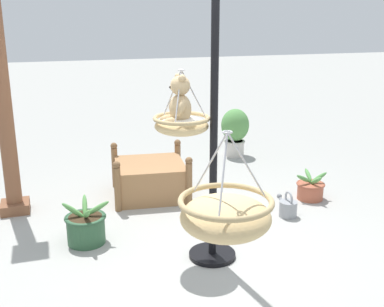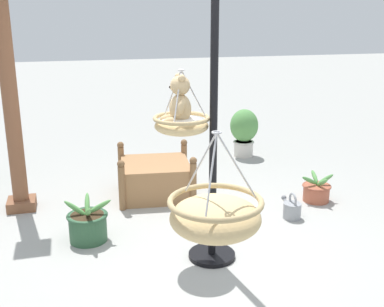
# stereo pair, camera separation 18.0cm
# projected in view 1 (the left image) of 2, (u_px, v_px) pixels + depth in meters

# --- Properties ---
(ground_plane) EXTENTS (40.00, 40.00, 0.00)m
(ground_plane) POSITION_uv_depth(u_px,v_px,m) (198.00, 251.00, 4.58)
(ground_plane) COLOR #9E9E99
(display_pole_central) EXTENTS (0.44, 0.44, 2.47)m
(display_pole_central) POSITION_uv_depth(u_px,v_px,m) (213.00, 180.00, 4.26)
(display_pole_central) COLOR black
(display_pole_central) RESTS_ON ground
(hanging_basket_with_teddy) EXTENTS (0.51, 0.51, 0.58)m
(hanging_basket_with_teddy) POSITION_uv_depth(u_px,v_px,m) (182.00, 124.00, 4.19)
(hanging_basket_with_teddy) COLOR tan
(teddy_bear) EXTENTS (0.31, 0.28, 0.45)m
(teddy_bear) POSITION_uv_depth(u_px,v_px,m) (179.00, 103.00, 4.13)
(teddy_bear) COLOR tan
(hanging_basket_left_high) EXTENTS (0.59, 0.59, 0.66)m
(hanging_basket_left_high) POSITION_uv_depth(u_px,v_px,m) (226.00, 215.00, 2.89)
(hanging_basket_left_high) COLOR tan
(greenhouse_pillar_left) EXTENTS (0.34, 0.34, 2.72)m
(greenhouse_pillar_left) POSITION_uv_depth(u_px,v_px,m) (3.00, 100.00, 5.13)
(greenhouse_pillar_left) COLOR brown
(greenhouse_pillar_left) RESTS_ON ground
(wooden_planter_box) EXTENTS (0.99, 1.01, 0.61)m
(wooden_planter_box) POSITION_uv_depth(u_px,v_px,m) (150.00, 178.00, 5.92)
(wooden_planter_box) COLOR #9E7047
(wooden_planter_box) RESTS_ON ground
(potted_plant_tall_leafy) EXTENTS (0.47, 0.48, 0.45)m
(potted_plant_tall_leafy) POSITION_uv_depth(u_px,v_px,m) (86.00, 227.00, 4.71)
(potted_plant_tall_leafy) COLOR #2D5638
(potted_plant_tall_leafy) RESTS_ON ground
(potted_plant_small_succulent) EXTENTS (0.43, 0.43, 0.36)m
(potted_plant_small_succulent) POSITION_uv_depth(u_px,v_px,m) (310.00, 189.00, 5.84)
(potted_plant_small_succulent) COLOR #AD563D
(potted_plant_small_succulent) RESTS_ON ground
(potted_plant_conical_shrub) EXTENTS (0.45, 0.45, 0.77)m
(potted_plant_conical_shrub) POSITION_uv_depth(u_px,v_px,m) (235.00, 130.00, 7.55)
(potted_plant_conical_shrub) COLOR beige
(potted_plant_conical_shrub) RESTS_ON ground
(watering_can) EXTENTS (0.35, 0.20, 0.30)m
(watering_can) POSITION_uv_depth(u_px,v_px,m) (288.00, 208.00, 5.35)
(watering_can) COLOR gray
(watering_can) RESTS_ON ground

